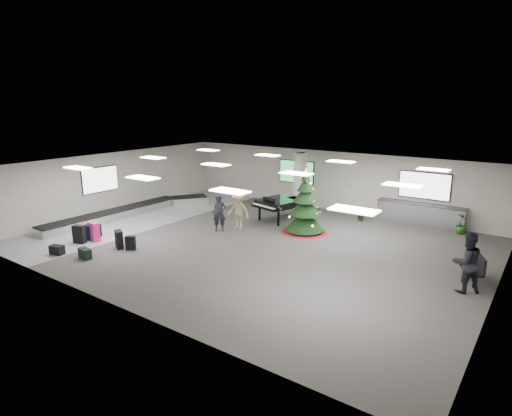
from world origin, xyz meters
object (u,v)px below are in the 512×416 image
Objects in this scene: christmas_tree at (305,210)px; traveler_b at (238,210)px; baggage_carousel at (131,211)px; potted_plant_left at (362,213)px; bench at (473,265)px; traveler_a at (219,213)px; pink_suitcase at (94,232)px; grand_piano at (280,203)px; traveler_bench at (467,262)px; potted_plant_right at (461,224)px; service_counter at (420,214)px.

christmas_tree is 1.71× the size of traveler_b.
baggage_carousel is 12.48× the size of potted_plant_left.
bench is at bearing -12.25° from christmas_tree.
traveler_b is at bearing 25.19° from traveler_a.
christmas_tree is 3.60m from potted_plant_left.
pink_suitcase is 0.50× the size of traveler_a.
pink_suitcase is 8.69m from grand_piano.
traveler_bench reaches higher than pink_suitcase.
pink_suitcase is at bearing -59.46° from baggage_carousel.
christmas_tree reaches higher than traveler_bench.
traveler_a is 10.86m from potted_plant_right.
bench is 7.54m from potted_plant_left.
traveler_bench is (13.83, 3.69, 0.56)m from pink_suitcase.
traveler_bench is 8.24m from potted_plant_left.
traveler_a is at bearing -124.55° from traveler_b.
potted_plant_right is at bearing -5.21° from traveler_a.
christmas_tree is at bearing -61.23° from traveler_bench.
traveler_b is (-6.80, -5.37, 0.32)m from service_counter.
pink_suitcase is at bearing -135.68° from service_counter.
service_counter is at bearing 45.77° from christmas_tree.
grand_piano is 1.33× the size of traveler_bench.
traveler_a is at bearing -43.73° from traveler_bench.
pink_suitcase is (-10.67, -10.42, -0.14)m from service_counter.
potted_plant_left is (8.09, 9.58, -0.02)m from pink_suitcase.
potted_plant_right is (4.44, 0.54, 0.06)m from potted_plant_left.
traveler_a is at bearing 159.73° from bench.
bench is 0.98× the size of traveler_a.
traveler_bench is at bearing -64.84° from service_counter.
grand_piano is at bearing -152.15° from service_counter.
traveler_bench is (9.10, -3.59, 0.06)m from grand_piano.
service_counter is at bearing 171.15° from potted_plant_right.
potted_plant_left reaches higher than baggage_carousel.
traveler_b is (-0.85, -2.23, -0.05)m from grand_piano.
grand_piano is 4.12m from potted_plant_left.
service_counter is 5.73m from christmas_tree.
grand_piano is 9.51m from bench.
pink_suitcase is 12.54m from potted_plant_left.
traveler_bench is at bearing 0.02° from baggage_carousel.
christmas_tree is 3.09m from traveler_b.
pink_suitcase is at bearing 175.52° from bench.
pink_suitcase is (2.17, -3.68, 0.20)m from baggage_carousel.
pink_suitcase reaches higher than potted_plant_left.
potted_plant_left is at bearing 58.10° from pink_suitcase.
traveler_b is at bearing 12.72° from baggage_carousel.
grand_piano is at bearing -62.48° from traveler_bench.
pink_suitcase is 1.08× the size of potted_plant_left.
baggage_carousel is at bearing -138.81° from grand_piano.
christmas_tree is at bearing -4.98° from traveler_a.
bench is (13.89, 4.76, 0.14)m from pink_suitcase.
traveler_bench is at bearing -15.88° from traveler_b.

